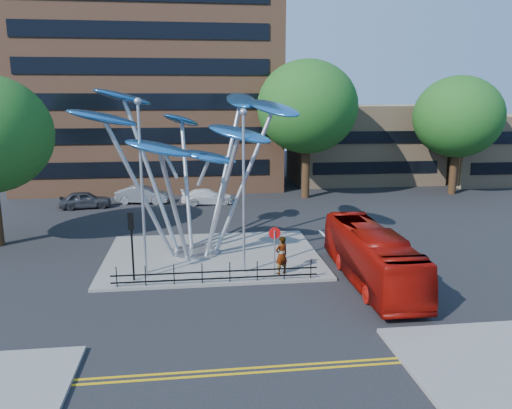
{
  "coord_description": "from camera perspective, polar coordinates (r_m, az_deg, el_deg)",
  "views": [
    {
      "loc": [
        -1.93,
        -21.23,
        9.07
      ],
      "look_at": [
        1.24,
        4.0,
        3.47
      ],
      "focal_mm": 35.0,
      "sensor_mm": 36.0,
      "label": 1
    }
  ],
  "objects": [
    {
      "name": "pedestrian",
      "position": [
        25.38,
        2.93,
        -5.81
      ],
      "size": [
        0.85,
        0.74,
        1.97
      ],
      "primitive_type": "imported",
      "rotation": [
        0.0,
        0.0,
        3.59
      ],
      "color": "gray",
      "rests_on": "traffic_island"
    },
    {
      "name": "pedestrian_railing_front",
      "position": [
        24.48,
        -4.59,
        -7.99
      ],
      "size": [
        10.0,
        0.06,
        1.0
      ],
      "color": "black",
      "rests_on": "traffic_island"
    },
    {
      "name": "low_building_far",
      "position": [
        58.94,
        25.81,
        5.77
      ],
      "size": [
        12.0,
        8.0,
        7.0
      ],
      "primitive_type": "cube",
      "color": "tan",
      "rests_on": "ground"
    },
    {
      "name": "traffic_light_island",
      "position": [
        24.78,
        -14.05,
        -3.06
      ],
      "size": [
        0.28,
        0.18,
        3.42
      ],
      "color": "black",
      "rests_on": "traffic_island"
    },
    {
      "name": "parked_car_mid",
      "position": [
        43.63,
        -12.81,
        1.1
      ],
      "size": [
        4.66,
        2.25,
        1.47
      ],
      "primitive_type": "imported",
      "rotation": [
        0.0,
        0.0,
        1.41
      ],
      "color": "#A6A8AE",
      "rests_on": "ground"
    },
    {
      "name": "parked_car_right",
      "position": [
        42.44,
        -5.59,
        0.9
      ],
      "size": [
        4.54,
        2.18,
        1.28
      ],
      "primitive_type": "imported",
      "rotation": [
        0.0,
        0.0,
        1.66
      ],
      "color": "white",
      "rests_on": "ground"
    },
    {
      "name": "no_entry_sign_island",
      "position": [
        25.14,
        2.14,
        -4.36
      ],
      "size": [
        0.6,
        0.1,
        2.45
      ],
      "color": "#9EA0A5",
      "rests_on": "traffic_island"
    },
    {
      "name": "tree_far",
      "position": [
        49.45,
        22.08,
        9.25
      ],
      "size": [
        8.0,
        8.0,
        10.81
      ],
      "color": "black",
      "rests_on": "ground"
    },
    {
      "name": "tree_right",
      "position": [
        44.36,
        5.87,
        11.03
      ],
      "size": [
        8.8,
        8.8,
        12.11
      ],
      "color": "black",
      "rests_on": "ground"
    },
    {
      "name": "parked_car_left",
      "position": [
        43.0,
        -18.96,
        0.52
      ],
      "size": [
        4.3,
        2.24,
        1.4
      ],
      "primitive_type": "imported",
      "rotation": [
        0.0,
        0.0,
        1.72
      ],
      "color": "#3E3F45",
      "rests_on": "ground"
    },
    {
      "name": "leaf_sculpture",
      "position": [
        27.99,
        -7.5,
        7.81
      ],
      "size": [
        12.72,
        9.54,
        9.51
      ],
      "color": "#9EA0A5",
      "rests_on": "traffic_island"
    },
    {
      "name": "ground",
      "position": [
        23.16,
        -1.85,
        -10.64
      ],
      "size": [
        120.0,
        120.0,
        0.0
      ],
      "primitive_type": "plane",
      "color": "black",
      "rests_on": "ground"
    },
    {
      "name": "double_yellow_far",
      "position": [
        17.57,
        0.18,
        -18.64
      ],
      "size": [
        40.0,
        0.12,
        0.01
      ],
      "primitive_type": "cube",
      "color": "gold",
      "rests_on": "ground"
    },
    {
      "name": "double_yellow_near",
      "position": [
        17.83,
        0.05,
        -18.15
      ],
      "size": [
        40.0,
        0.12,
        0.01
      ],
      "primitive_type": "cube",
      "color": "gold",
      "rests_on": "ground"
    },
    {
      "name": "brick_tower",
      "position": [
        53.71,
        -12.11,
        18.5
      ],
      "size": [
        25.0,
        15.0,
        30.0
      ],
      "primitive_type": "cube",
      "color": "brown",
      "rests_on": "ground"
    },
    {
      "name": "low_building_near",
      "position": [
        54.51,
        12.15,
        6.81
      ],
      "size": [
        15.0,
        8.0,
        8.0
      ],
      "primitive_type": "cube",
      "color": "tan",
      "rests_on": "ground"
    },
    {
      "name": "street_lamp_left",
      "position": [
        25.13,
        -12.98,
        3.61
      ],
      "size": [
        0.36,
        0.36,
        8.8
      ],
      "color": "#9EA0A5",
      "rests_on": "traffic_island"
    },
    {
      "name": "red_bus",
      "position": [
        25.23,
        13.04,
        -5.74
      ],
      "size": [
        2.41,
        9.71,
        2.7
      ],
      "primitive_type": "imported",
      "rotation": [
        0.0,
        0.0,
        -0.01
      ],
      "color": "#930C06",
      "rests_on": "ground"
    },
    {
      "name": "traffic_island",
      "position": [
        28.69,
        -4.98,
        -5.9
      ],
      "size": [
        12.0,
        9.0,
        0.15
      ],
      "primitive_type": "cube",
      "color": "slate",
      "rests_on": "ground"
    },
    {
      "name": "street_lamp_right",
      "position": [
        24.67,
        -1.42,
        3.15
      ],
      "size": [
        0.36,
        0.36,
        8.3
      ],
      "color": "#9EA0A5",
      "rests_on": "traffic_island"
    }
  ]
}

